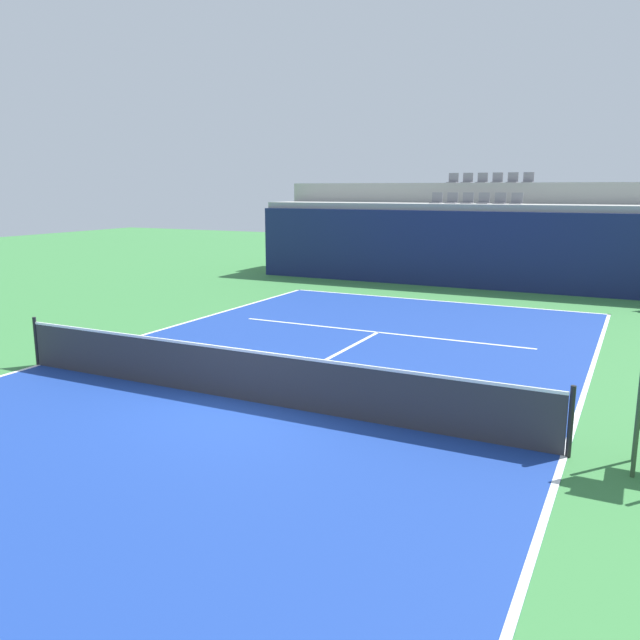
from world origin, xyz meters
TOP-DOWN VIEW (x-y plane):
  - ground_plane at (0.00, 0.00)m, footprint 80.00×80.00m
  - court_surface at (0.00, 0.00)m, footprint 11.00×24.00m
  - baseline_far at (0.00, 11.95)m, footprint 11.00×0.10m
  - sideline_left at (-5.45, 0.00)m, footprint 0.10×24.00m
  - sideline_right at (5.45, 0.00)m, footprint 0.10×24.00m
  - service_line_far at (0.00, 6.40)m, footprint 8.26×0.10m
  - centre_service_line at (0.00, 3.20)m, footprint 0.10×6.40m
  - back_wall at (0.00, 15.39)m, footprint 17.90×0.30m
  - stands_tier_lower at (0.00, 16.74)m, footprint 17.90×2.40m
  - stands_tier_upper at (0.00, 19.14)m, footprint 17.90×2.40m
  - seating_row_lower at (-0.00, 16.83)m, footprint 3.66×0.44m
  - seating_row_upper at (-0.00, 19.23)m, footprint 3.66×0.44m
  - tennis_net at (0.00, 0.00)m, footprint 11.08×0.08m

SIDE VIEW (x-z plane):
  - ground_plane at x=0.00m, z-range 0.00..0.00m
  - court_surface at x=0.00m, z-range 0.00..0.01m
  - baseline_far at x=0.00m, z-range 0.01..0.01m
  - sideline_left at x=-5.45m, z-range 0.01..0.01m
  - sideline_right at x=5.45m, z-range 0.01..0.01m
  - service_line_far at x=0.00m, z-range 0.01..0.01m
  - centre_service_line at x=0.00m, z-range 0.01..0.01m
  - tennis_net at x=0.00m, z-range -0.03..1.04m
  - back_wall at x=0.00m, z-range 0.00..2.97m
  - stands_tier_lower at x=0.00m, z-range 0.00..3.23m
  - stands_tier_upper at x=0.00m, z-range 0.00..4.06m
  - seating_row_lower at x=0.00m, z-range 3.13..3.57m
  - seating_row_upper at x=0.00m, z-range 3.97..4.41m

